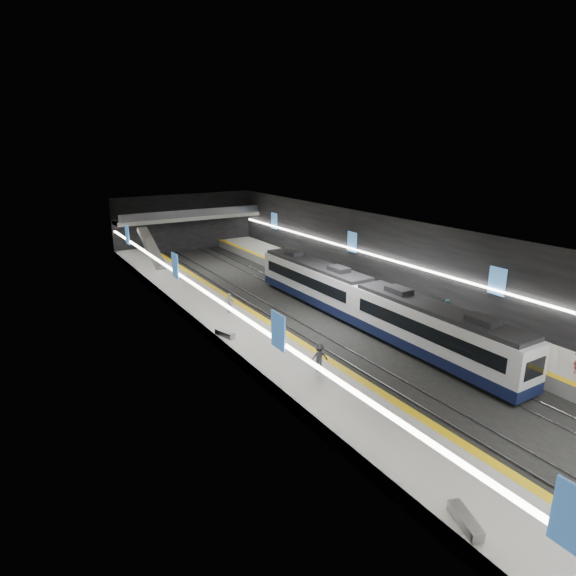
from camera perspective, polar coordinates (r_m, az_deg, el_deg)
ground at (r=40.75m, az=5.26°, el=-4.64°), size 70.00×70.00×0.00m
ceiling at (r=38.54m, az=5.58°, el=6.50°), size 20.00×70.00×0.04m
wall_left at (r=34.64m, az=-7.98°, el=-1.63°), size 0.04×70.00×8.00m
wall_right at (r=45.98m, az=15.47°, el=2.56°), size 0.04×70.00×8.00m
wall_back at (r=69.99m, az=-12.10°, el=7.58°), size 20.00×0.04×8.00m
platform_left at (r=36.86m, az=-4.18°, el=-6.16°), size 5.00×70.00×1.00m
tile_surface_left at (r=36.67m, az=-4.20°, el=-5.43°), size 5.00×70.00×0.02m
tactile_strip_left at (r=37.64m, az=-1.22°, el=-4.76°), size 0.60×70.00×0.02m
platform_right at (r=45.22m, az=12.94°, el=-2.12°), size 5.00×70.00×1.00m
tile_surface_right at (r=45.06m, az=12.99°, el=-1.51°), size 5.00×70.00×0.02m
tactile_strip_right at (r=43.61m, az=10.91°, el=-1.99°), size 0.60×70.00×0.02m
rails at (r=40.73m, az=5.27°, el=-4.56°), size 6.52×70.00×0.12m
train at (r=40.63m, az=9.16°, el=-1.55°), size 2.69×30.04×3.60m
ad_posters at (r=40.10m, az=4.58°, el=1.80°), size 19.94×53.50×2.20m
cove_light_left at (r=34.77m, az=-7.66°, el=-1.89°), size 0.25×68.60×0.12m
cove_light_right at (r=45.89m, az=15.28°, el=2.29°), size 0.25×68.60×0.12m
mezzanine_bridge at (r=67.91m, az=-11.55°, el=8.22°), size 20.00×3.00×1.50m
escalator at (r=59.53m, az=-15.88°, el=4.62°), size 1.20×7.50×3.92m
bench_left_near at (r=21.26m, az=20.28°, el=-24.44°), size 1.14×1.91×0.45m
bench_left_far at (r=36.34m, az=-7.48°, el=-5.39°), size 0.98×1.85×0.43m
bench_right_near at (r=44.62m, az=16.95°, el=-1.72°), size 0.75×1.86×0.44m
bench_right_far at (r=59.05m, az=2.05°, el=3.53°), size 1.24×2.12×0.50m
passenger_right_b at (r=40.45m, az=18.31°, el=-2.62°), size 1.07×1.18×1.98m
passenger_left_a at (r=41.13m, az=-6.95°, el=-1.75°), size 0.74×1.07×1.69m
passenger_left_b at (r=30.68m, az=3.68°, el=-8.18°), size 1.34×1.00×1.85m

